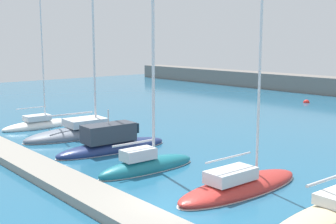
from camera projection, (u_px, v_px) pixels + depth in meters
The scene contains 8 objects.
ground_plane at pixel (176, 210), 18.76m from camera, with size 122.22×122.22×0.00m, color #236084.
dock_pier at pixel (135, 218), 17.36m from camera, with size 48.00×2.04×0.44m, color gray.
sailboat_white_nearest at pixel (41, 124), 36.41m from camera, with size 1.85×6.44×14.28m.
sailboat_slate_second at pixel (84, 132), 33.10m from camera, with size 3.31×9.34×18.80m.
motorboat_navy_third at pixel (112, 144), 28.68m from camera, with size 2.40×7.96×3.01m.
sailboat_teal_fourth at pixel (147, 164), 24.33m from camera, with size 1.74×6.19×10.76m.
sailboat_red_fifth at pixel (240, 185), 21.06m from camera, with size 2.31×7.76×11.89m.
mooring_buoy_red at pixel (306, 103), 50.64m from camera, with size 0.71×0.71×0.71m, color red.
Camera 1 is at (13.45, -11.77, 7.04)m, focal length 47.86 mm.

